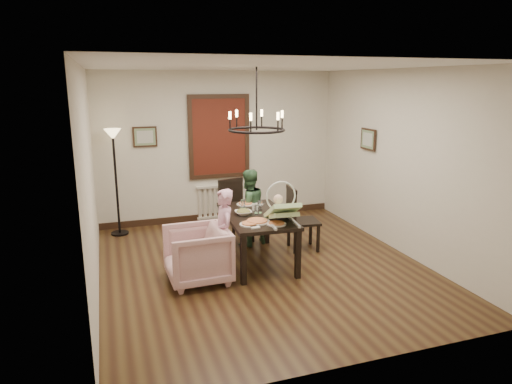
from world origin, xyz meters
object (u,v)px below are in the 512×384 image
armchair (197,255)px  drinking_glass (257,210)px  elderly_woman (224,241)px  floor_lamp (116,184)px  chair_far (237,211)px  seated_man (248,214)px  baby_bouncer (282,209)px  dining_table (257,220)px  chair_right (304,218)px

armchair → drinking_glass: size_ratio=5.68×
elderly_woman → floor_lamp: (-1.29, 2.31, 0.39)m
chair_far → floor_lamp: size_ratio=0.58×
elderly_woman → seated_man: 1.30m
chair_far → armchair: 1.66m
chair_far → armchair: bearing=-139.9°
baby_bouncer → floor_lamp: (-2.07, 2.47, -0.03)m
chair_far → baby_bouncer: size_ratio=1.70×
baby_bouncer → seated_man: bearing=99.1°
drinking_glass → armchair: bearing=-159.2°
dining_table → elderly_woman: elderly_woman is taller
floor_lamp → baby_bouncer: bearing=-50.0°
floor_lamp → chair_right: bearing=-31.5°
elderly_woman → drinking_glass: 0.73m
armchair → elderly_woman: 0.40m
floor_lamp → chair_far: bearing=-28.0°
floor_lamp → seated_man: bearing=-31.4°
chair_far → baby_bouncer: baby_bouncer is taller
drinking_glass → floor_lamp: bearing=133.4°
chair_far → seated_man: bearing=-75.7°
baby_bouncer → floor_lamp: bearing=135.3°
armchair → elderly_woman: (0.38, 0.03, 0.14)m
chair_right → drinking_glass: bearing=115.1°
dining_table → armchair: bearing=-154.6°
drinking_glass → floor_lamp: 2.72m
dining_table → seated_man: (0.11, 0.73, -0.13)m
chair_right → floor_lamp: bearing=65.1°
chair_right → baby_bouncer: bearing=145.7°
armchair → drinking_glass: drinking_glass is taller
floor_lamp → elderly_woman: bearing=-60.8°
elderly_woman → floor_lamp: 2.67m
chair_far → chair_right: chair_far is taller
drinking_glass → floor_lamp: (-1.87, 1.98, 0.10)m
chair_far → chair_right: size_ratio=1.01×
chair_right → floor_lamp: 3.25m
chair_far → drinking_glass: 1.03m
chair_far → elderly_woman: chair_far is taller
armchair → drinking_glass: (0.96, 0.36, 0.43)m
armchair → baby_bouncer: (1.15, -0.13, 0.56)m
chair_far → elderly_woman: (-0.57, -1.32, -0.01)m
chair_far → elderly_woman: 1.44m
chair_right → baby_bouncer: (-0.68, -0.78, 0.41)m
dining_table → elderly_woman: size_ratio=1.57×
dining_table → chair_far: chair_far is taller
chair_far → chair_right: bearing=-53.0°
floor_lamp → armchair: bearing=-68.7°
armchair → floor_lamp: size_ratio=0.46×
baby_bouncer → drinking_glass: baby_bouncer is taller
chair_far → floor_lamp: 2.14m
chair_right → seated_man: (-0.76, 0.47, 0.00)m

